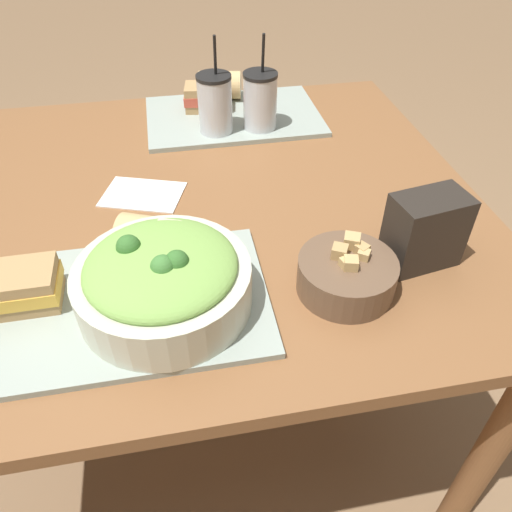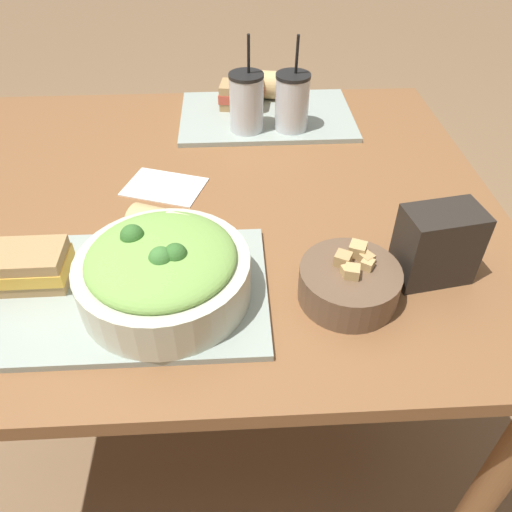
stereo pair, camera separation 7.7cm
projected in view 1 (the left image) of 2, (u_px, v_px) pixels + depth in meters
ground_plane at (207, 403)px, 1.54m from camera, size 12.00×12.00×0.00m
dining_table at (187, 235)px, 1.10m from camera, size 1.23×1.05×0.76m
tray_near at (129, 304)px, 0.81m from camera, size 0.45×0.30×0.01m
tray_far at (233, 116)px, 1.32m from camera, size 0.45×0.30×0.01m
salad_bowl at (163, 279)px, 0.76m from camera, size 0.27×0.27×0.12m
soup_bowl at (347, 274)px, 0.82m from camera, size 0.16×0.16×0.08m
sandwich_near at (20, 287)px, 0.78m from camera, size 0.12×0.09×0.06m
baguette_near at (159, 238)px, 0.86m from camera, size 0.15×0.12×0.07m
sandwich_far at (207, 97)px, 1.32m from camera, size 0.13×0.09×0.06m
baguette_far at (221, 85)px, 1.37m from camera, size 0.13×0.09×0.07m
drink_cup_dark at (215, 105)px, 1.20m from camera, size 0.08×0.08×0.23m
drink_cup_red at (260, 102)px, 1.22m from camera, size 0.08×0.08×0.23m
chip_bag at (425, 230)px, 0.85m from camera, size 0.14×0.10×0.13m
napkin_folded at (143, 194)px, 1.05m from camera, size 0.19×0.16×0.00m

